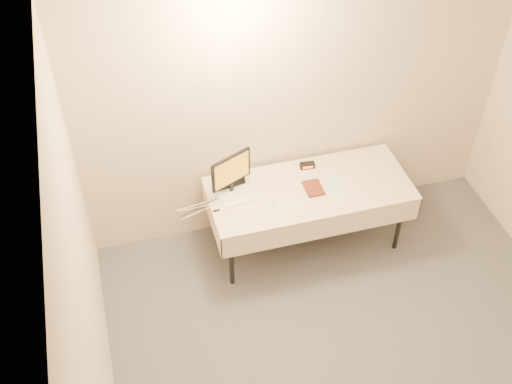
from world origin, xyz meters
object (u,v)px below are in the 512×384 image
object	(u,v)px
book	(306,182)
monitor	(231,172)
table	(309,193)
laptop	(234,189)

from	to	relation	value
book	monitor	bearing A→B (deg)	167.24
book	table	bearing A→B (deg)	25.55
table	monitor	bearing A→B (deg)	169.55
table	monitor	size ratio (longest dim) A/B	4.41
table	book	xyz separation A→B (m)	(-0.06, -0.03, 0.17)
laptop	monitor	world-z (taller)	monitor
monitor	book	size ratio (longest dim) A/B	1.95
table	book	distance (m)	0.18
laptop	monitor	bearing A→B (deg)	125.08
table	laptop	size ratio (longest dim) A/B	5.41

